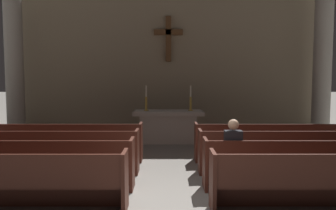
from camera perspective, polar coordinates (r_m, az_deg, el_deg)
The scene contains 16 objects.
ground_plane at distance 5.68m, azimuth 0.06°, elevation -16.96°, with size 80.00×80.00×0.00m, color gray.
pew_left_row_1 at distance 6.04m, azimuth -25.38°, elevation -11.31°, with size 3.78×0.50×0.95m.
pew_left_row_2 at distance 6.98m, azimuth -21.61°, elevation -9.02°, with size 3.78×0.50×0.95m.
pew_left_row_3 at distance 7.96m, azimuth -18.78°, elevation -7.25°, with size 3.78×0.50×0.95m.
pew_left_row_4 at distance 8.95m, azimuth -16.58°, elevation -5.86°, with size 3.78×0.50×0.95m.
pew_right_row_1 at distance 6.05m, azimuth 25.45°, elevation -11.29°, with size 3.78×0.50×0.95m.
pew_right_row_2 at distance 6.99m, azimuth 21.65°, elevation -9.00°, with size 3.78×0.50×0.95m.
pew_right_row_3 at distance 7.97m, azimuth 18.80°, elevation -7.24°, with size 3.78×0.50×0.95m.
pew_right_row_4 at distance 8.96m, azimuth 16.59°, elevation -5.86°, with size 3.78×0.50×0.95m.
column_left_third at distance 13.02m, azimuth -24.07°, elevation 7.37°, with size 0.91×0.91×5.73m.
column_right_third at distance 13.03m, azimuth 24.03°, elevation 7.37°, with size 0.91×0.91×5.73m.
altar at distance 10.98m, azimuth -0.01°, elevation -3.41°, with size 2.20×0.90×1.01m.
candlestick_left at distance 10.92m, azimuth -3.68°, elevation 0.43°, with size 0.16×0.16×0.79m.
candlestick_right at distance 10.92m, azimuth 3.67°, elevation 0.43°, with size 0.16×0.16×0.79m.
apse_with_cross at distance 13.26m, azimuth -0.02°, elevation 9.35°, with size 11.50×0.45×6.30m.
lone_worshipper at distance 6.60m, azimuth 10.45°, elevation -7.63°, with size 0.32×0.43×1.32m.
Camera 1 is at (-0.01, -5.27, 2.11)m, focal length 37.04 mm.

